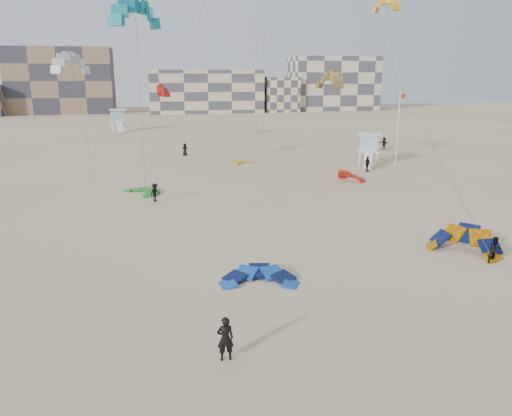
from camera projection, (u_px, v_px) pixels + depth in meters
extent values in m
plane|color=beige|center=(294.00, 319.00, 22.17)|extent=(320.00, 320.00, 0.00)
imported|color=black|center=(225.00, 339.00, 18.80)|extent=(0.66, 0.44, 1.78)
imported|color=black|center=(495.00, 250.00, 28.63)|extent=(0.87, 0.74, 1.57)
imported|color=black|center=(155.00, 192.00, 42.67)|extent=(1.15, 1.12, 1.58)
imported|color=black|center=(367.00, 164.00, 55.96)|extent=(0.58, 1.08, 1.75)
imported|color=black|center=(185.00, 149.00, 67.10)|extent=(0.93, 0.74, 1.66)
imported|color=black|center=(384.00, 143.00, 72.98)|extent=(0.99, 1.68, 1.73)
cylinder|color=#3F3F3F|center=(141.00, 105.00, 41.60)|extent=(0.05, 0.75, 14.13)
cylinder|color=#3F3F3F|center=(388.00, 63.00, 36.72)|extent=(0.79, 26.18, 20.75)
cylinder|color=#3F3F3F|center=(83.00, 122.00, 47.54)|extent=(1.81, 4.00, 10.41)
cylinder|color=#3F3F3F|center=(192.00, 52.00, 61.10)|extent=(5.99, 7.46, 24.44)
cylinder|color=#3F3F3F|center=(366.00, 122.00, 56.43)|extent=(8.22, 2.54, 8.83)
cylinder|color=#3F3F3F|center=(394.00, 75.00, 73.57)|extent=(3.04, 2.03, 19.19)
cylinder|color=#3F3F3F|center=(262.00, 66.00, 73.41)|extent=(3.42, 6.28, 21.73)
cylinder|color=#3F3F3F|center=(154.00, 115.00, 76.97)|extent=(3.10, 3.33, 7.01)
cube|color=white|center=(369.00, 150.00, 59.91)|extent=(3.48, 3.48, 0.13)
cube|color=#8EB2C3|center=(369.00, 142.00, 59.66)|extent=(2.86, 2.86, 1.87)
cube|color=white|center=(370.00, 134.00, 59.40)|extent=(3.61, 3.61, 0.15)
cube|color=white|center=(377.00, 161.00, 57.76)|extent=(1.98, 2.80, 1.55)
cube|color=white|center=(118.00, 121.00, 96.47)|extent=(3.24, 3.24, 0.14)
cube|color=#8EB2C3|center=(118.00, 115.00, 96.18)|extent=(2.66, 2.66, 2.05)
cube|color=white|center=(117.00, 110.00, 95.90)|extent=(3.35, 3.35, 0.16)
cube|color=white|center=(118.00, 128.00, 94.11)|extent=(1.42, 3.02, 1.69)
cylinder|color=white|center=(398.00, 129.00, 59.48)|extent=(0.11, 0.11, 8.68)
cube|color=red|center=(403.00, 96.00, 58.57)|extent=(0.65, 0.02, 0.43)
cube|color=#7D644B|center=(62.00, 81.00, 140.74)|extent=(28.00, 14.00, 18.00)
cube|color=beige|center=(205.00, 91.00, 145.58)|extent=(32.00, 16.00, 12.00)
cube|color=beige|center=(333.00, 84.00, 154.80)|extent=(26.00, 14.00, 16.00)
cube|color=beige|center=(280.00, 94.00, 148.26)|extent=(10.00, 10.00, 10.00)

